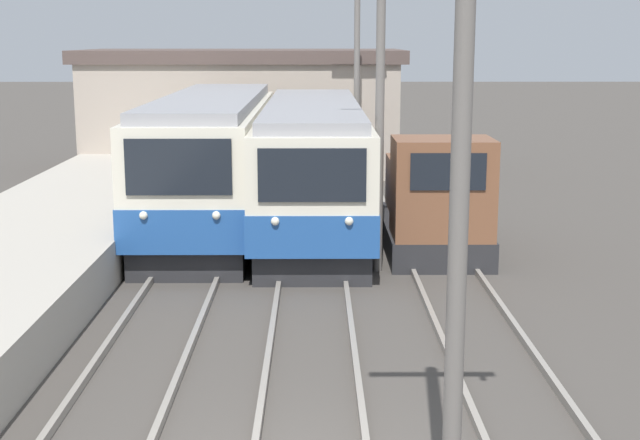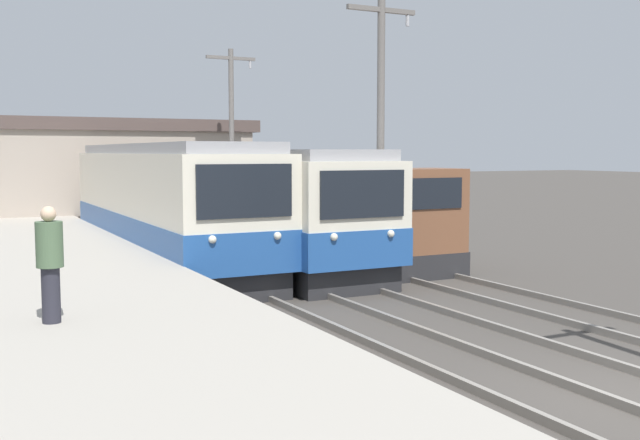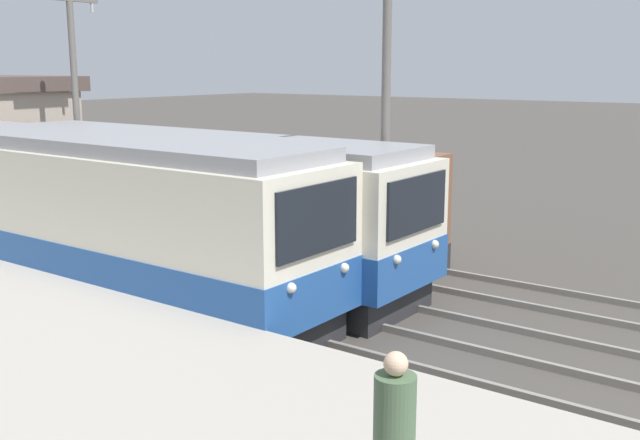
% 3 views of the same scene
% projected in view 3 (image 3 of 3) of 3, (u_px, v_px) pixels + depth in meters
% --- Properties ---
extents(commuter_train_left, '(2.84, 13.00, 3.69)m').
position_uv_depth(commuter_train_left, '(84.00, 223.00, 16.54)').
color(commuter_train_left, '#28282B').
rests_on(commuter_train_left, ground).
extents(commuter_train_center, '(2.84, 13.08, 3.52)m').
position_uv_depth(commuter_train_center, '(187.00, 209.00, 18.59)').
color(commuter_train_center, '#28282B').
rests_on(commuter_train_center, ground).
extents(shunting_locomotive, '(2.40, 5.36, 3.00)m').
position_uv_depth(shunting_locomotive, '(348.00, 220.00, 19.40)').
color(shunting_locomotive, '#28282B').
rests_on(shunting_locomotive, ground).
extents(catenary_mast_mid, '(2.00, 0.20, 7.44)m').
position_uv_depth(catenary_mast_mid, '(386.00, 116.00, 16.51)').
color(catenary_mast_mid, slate).
rests_on(catenary_mast_mid, ground).
extents(catenary_mast_far, '(2.00, 0.20, 7.44)m').
position_uv_depth(catenary_mast_far, '(76.00, 102.00, 22.92)').
color(catenary_mast_far, slate).
rests_on(catenary_mast_far, ground).
extents(person_on_platform, '(0.38, 0.38, 1.68)m').
position_uv_depth(person_on_platform, '(394.00, 433.00, 6.64)').
color(person_on_platform, '#282833').
rests_on(person_on_platform, platform_left).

